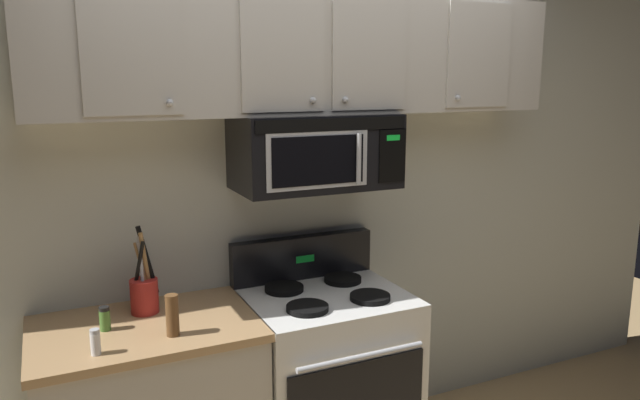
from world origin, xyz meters
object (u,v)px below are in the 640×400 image
(salt_shaker, at_px, (95,342))
(pepper_mill, at_px, (172,315))
(stove_range, at_px, (326,378))
(utensil_crock_red, at_px, (144,291))
(spice_jar, at_px, (105,319))
(over_range_microwave, at_px, (315,151))

(salt_shaker, xyz_separation_m, pepper_mill, (0.30, 0.05, 0.04))
(stove_range, distance_m, utensil_crock_red, 0.98)
(pepper_mill, bearing_deg, spice_jar, 145.09)
(utensil_crock_red, height_order, pepper_mill, utensil_crock_red)
(over_range_microwave, height_order, salt_shaker, over_range_microwave)
(stove_range, height_order, salt_shaker, stove_range)
(salt_shaker, bearing_deg, over_range_microwave, 17.07)
(pepper_mill, bearing_deg, salt_shaker, -170.41)
(salt_shaker, bearing_deg, spice_jar, 75.85)
(stove_range, xyz_separation_m, spice_jar, (-1.00, 0.01, 0.48))
(stove_range, bearing_deg, utensil_crock_red, 170.30)
(spice_jar, bearing_deg, utensil_crock_red, 35.24)
(over_range_microwave, distance_m, salt_shaker, 1.27)
(over_range_microwave, relative_size, utensil_crock_red, 1.96)
(spice_jar, bearing_deg, stove_range, -0.69)
(utensil_crock_red, relative_size, spice_jar, 3.84)
(utensil_crock_red, distance_m, salt_shaker, 0.42)
(spice_jar, bearing_deg, pepper_mill, -34.91)
(pepper_mill, distance_m, spice_jar, 0.30)
(stove_range, bearing_deg, spice_jar, 179.31)
(over_range_microwave, xyz_separation_m, spice_jar, (-1.00, -0.10, -0.63))
(over_range_microwave, xyz_separation_m, utensil_crock_red, (-0.82, 0.02, -0.58))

